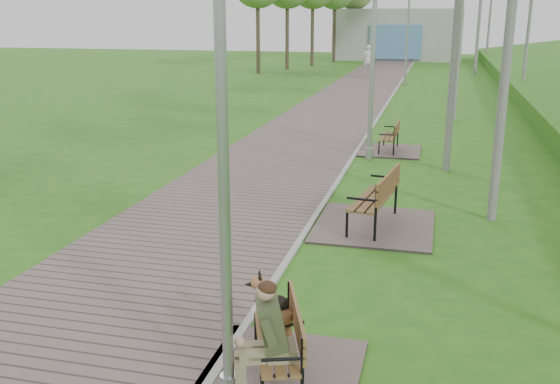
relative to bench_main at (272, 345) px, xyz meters
The scene contains 10 objects.
walkway 18.26m from the bench_main, 97.30° to the left, with size 3.50×67.00×0.04m, color #685954.
kerb 18.12m from the bench_main, 91.81° to the left, with size 0.10×67.00×0.05m, color #999993.
building_north 47.65m from the bench_main, 92.49° to the left, with size 10.00×5.20×4.00m.
bench_main is the anchor object (origin of this frame).
bench_second 4.98m from the bench_main, 84.42° to the left, with size 2.00×2.22×1.23m.
bench_third 11.27m from the bench_main, 88.77° to the left, with size 1.61×1.78×0.99m.
lamp_post_near 1.78m from the bench_main, 124.57° to the right, with size 0.17×0.17×4.44m.
lamp_post_second 10.40m from the bench_main, 90.95° to the left, with size 0.20×0.20×5.11m.
lamp_post_third 28.21m from the bench_main, 90.62° to the left, with size 0.18×0.18×4.65m.
pedestrian_near 34.44m from the bench_main, 94.94° to the left, with size 0.64×0.42×1.75m, color silver.
Camera 1 is at (2.02, -1.97, 3.54)m, focal length 40.00 mm.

